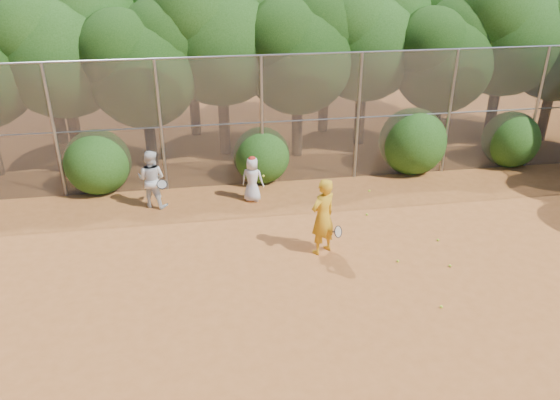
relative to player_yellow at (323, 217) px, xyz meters
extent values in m
plane|color=#A95B26|center=(0.08, -1.66, -0.99)|extent=(80.00, 80.00, 0.00)
cylinder|color=gray|center=(-6.92, 4.34, 1.01)|extent=(0.09, 0.09, 4.00)
cylinder|color=gray|center=(-3.92, 4.34, 1.01)|extent=(0.09, 0.09, 4.00)
cylinder|color=gray|center=(-0.92, 4.34, 1.01)|extent=(0.09, 0.09, 4.00)
cylinder|color=gray|center=(2.08, 4.34, 1.01)|extent=(0.09, 0.09, 4.00)
cylinder|color=gray|center=(5.08, 4.34, 1.01)|extent=(0.09, 0.09, 4.00)
cylinder|color=gray|center=(8.08, 4.34, 1.01)|extent=(0.09, 0.09, 4.00)
cylinder|color=gray|center=(0.08, 4.34, 3.01)|extent=(20.00, 0.05, 0.05)
cylinder|color=gray|center=(0.08, 4.34, 1.01)|extent=(20.00, 0.04, 0.04)
cube|color=slate|center=(0.08, 4.34, 1.01)|extent=(20.00, 0.02, 4.00)
cylinder|color=black|center=(-6.92, 6.84, 0.27)|extent=(0.38, 0.38, 2.52)
sphere|color=#1D4711|center=(-6.92, 6.84, 2.74)|extent=(4.03, 4.03, 4.03)
sphere|color=#1D4711|center=(-6.11, 7.24, 3.75)|extent=(3.23, 3.23, 3.23)
sphere|color=#1D4711|center=(-7.63, 6.53, 3.55)|extent=(3.02, 3.02, 3.02)
cylinder|color=black|center=(-4.42, 6.14, 0.10)|extent=(0.36, 0.36, 2.17)
sphere|color=black|center=(-4.42, 6.14, 2.22)|extent=(3.47, 3.47, 3.47)
sphere|color=black|center=(-3.73, 6.48, 3.09)|extent=(2.78, 2.78, 2.78)
sphere|color=black|center=(-5.03, 5.88, 2.92)|extent=(2.60, 2.60, 2.60)
cylinder|color=black|center=(-1.92, 7.14, 0.34)|extent=(0.39, 0.39, 2.66)
sphere|color=#1D4711|center=(-1.92, 7.14, 2.95)|extent=(4.26, 4.26, 4.26)
sphere|color=#1D4711|center=(-1.07, 7.56, 4.01)|extent=(3.40, 3.40, 3.40)
sphere|color=#1D4711|center=(-2.66, 6.82, 3.80)|extent=(3.19, 3.19, 3.19)
cylinder|color=black|center=(0.58, 6.54, 0.15)|extent=(0.37, 0.37, 2.27)
sphere|color=black|center=(0.58, 6.54, 2.38)|extent=(3.64, 3.64, 3.64)
sphere|color=black|center=(1.31, 6.90, 3.29)|extent=(2.91, 2.91, 2.91)
sphere|color=black|center=(-0.06, 6.26, 3.11)|extent=(2.73, 2.73, 2.73)
cylinder|color=black|center=(3.08, 7.34, 0.24)|extent=(0.38, 0.38, 2.45)
sphere|color=#1D4711|center=(3.08, 7.34, 2.64)|extent=(3.92, 3.92, 3.92)
sphere|color=#1D4711|center=(3.86, 7.73, 3.62)|extent=(3.14, 3.14, 3.14)
sphere|color=#1D4711|center=(2.39, 7.04, 3.42)|extent=(2.94, 2.94, 2.94)
cylinder|color=black|center=(5.58, 6.34, 0.06)|extent=(0.36, 0.36, 2.10)
sphere|color=black|center=(5.58, 6.34, 2.12)|extent=(3.36, 3.36, 3.36)
sphere|color=black|center=(6.25, 6.67, 2.96)|extent=(2.69, 2.69, 2.69)
sphere|color=black|center=(4.99, 6.08, 2.79)|extent=(2.52, 2.52, 2.52)
cylinder|color=black|center=(8.08, 6.94, 0.31)|extent=(0.39, 0.39, 2.59)
sphere|color=#1D4711|center=(8.08, 6.94, 2.84)|extent=(4.14, 4.14, 4.14)
sphere|color=#1D4711|center=(8.91, 7.35, 3.88)|extent=(3.32, 3.32, 3.32)
sphere|color=#1D4711|center=(7.36, 6.63, 3.67)|extent=(3.11, 3.11, 3.11)
cylinder|color=black|center=(10.08, 6.64, 0.17)|extent=(0.37, 0.37, 2.31)
sphere|color=black|center=(10.08, 6.64, 2.43)|extent=(3.70, 3.70, 3.70)
sphere|color=black|center=(9.43, 6.36, 3.17)|extent=(2.77, 2.77, 2.77)
cylinder|color=black|center=(-7.92, 9.14, 0.32)|extent=(0.39, 0.39, 2.62)
sphere|color=#1D4711|center=(-7.92, 9.14, 2.90)|extent=(4.20, 4.20, 4.20)
sphere|color=#1D4711|center=(-7.08, 9.56, 3.95)|extent=(3.36, 3.36, 3.36)
sphere|color=#1D4711|center=(-8.65, 8.82, 3.74)|extent=(3.15, 3.15, 3.15)
cylinder|color=black|center=(-2.92, 9.34, 0.41)|extent=(0.40, 0.40, 2.80)
sphere|color=#1D4711|center=(-2.92, 9.34, 3.15)|extent=(4.48, 4.48, 4.48)
sphere|color=#1D4711|center=(-3.70, 9.00, 4.05)|extent=(3.36, 3.36, 3.36)
cylinder|color=black|center=(2.08, 8.94, 0.27)|extent=(0.38, 0.38, 2.52)
sphere|color=#1D4711|center=(2.08, 8.94, 2.74)|extent=(4.03, 4.03, 4.03)
sphere|color=#1D4711|center=(2.89, 9.34, 3.75)|extent=(3.23, 3.23, 3.23)
sphere|color=#1D4711|center=(1.37, 8.63, 3.55)|extent=(3.02, 3.02, 3.02)
cylinder|color=black|center=(6.58, 9.54, 0.38)|extent=(0.40, 0.40, 2.73)
sphere|color=#1D4711|center=(6.58, 9.54, 3.05)|extent=(4.37, 4.37, 4.37)
sphere|color=#1D4711|center=(-5.92, 4.64, 0.01)|extent=(2.00, 2.00, 2.00)
sphere|color=#1D4711|center=(-0.92, 4.64, -0.09)|extent=(1.80, 1.80, 1.80)
sphere|color=#1D4711|center=(4.08, 4.64, 0.11)|extent=(2.20, 2.20, 2.20)
sphere|color=#1D4711|center=(7.58, 4.64, -0.04)|extent=(1.90, 1.90, 1.90)
imported|color=gold|center=(0.00, 0.00, 0.00)|extent=(0.86, 0.77, 1.98)
torus|color=black|center=(0.35, -0.20, -0.34)|extent=(0.31, 0.30, 0.29)
cylinder|color=black|center=(0.21, -0.05, -0.41)|extent=(0.21, 0.22, 0.13)
imported|color=silver|center=(-1.37, 3.14, -0.31)|extent=(0.78, 0.66, 1.37)
ellipsoid|color=red|center=(-1.37, 3.14, 0.34)|extent=(0.22, 0.22, 0.13)
sphere|color=#CCF02B|center=(-1.07, 2.94, -0.14)|extent=(0.07, 0.07, 0.07)
imported|color=white|center=(-4.25, 3.23, -0.14)|extent=(1.01, 0.91, 1.71)
torus|color=black|center=(-3.95, 2.93, -0.19)|extent=(0.33, 0.27, 0.22)
cylinder|color=black|center=(-3.97, 3.08, -0.35)|extent=(0.05, 0.22, 0.23)
sphere|color=#CCF02B|center=(3.09, 0.02, -0.96)|extent=(0.07, 0.07, 0.07)
sphere|color=#CCF02B|center=(1.69, 1.66, -0.96)|extent=(0.07, 0.07, 0.07)
sphere|color=#CCF02B|center=(2.01, -2.62, -0.96)|extent=(0.07, 0.07, 0.07)
sphere|color=#CCF02B|center=(2.88, -1.16, -0.96)|extent=(0.07, 0.07, 0.07)
sphere|color=#CCF02B|center=(1.72, -0.77, -0.96)|extent=(0.07, 0.07, 0.07)
sphere|color=#CCF02B|center=(2.22, 3.15, -0.96)|extent=(0.07, 0.07, 0.07)
camera|label=1|loc=(-2.83, -11.34, 6.25)|focal=35.00mm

